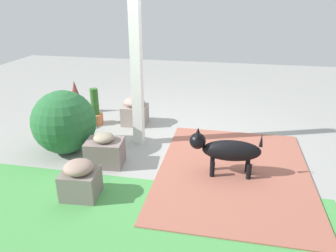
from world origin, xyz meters
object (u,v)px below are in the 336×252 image
at_px(stone_planter_far, 80,180).
at_px(stone_planter_nearest, 135,111).
at_px(dog, 226,150).
at_px(terracotta_pot_tall, 96,111).
at_px(terracotta_pot_broad, 59,113).
at_px(porch_pillar, 137,68).
at_px(stone_planter_mid, 105,151).
at_px(round_shrub, 64,122).
at_px(terracotta_pot_spiky, 76,97).

bearing_deg(stone_planter_far, stone_planter_nearest, -89.11).
bearing_deg(dog, terracotta_pot_tall, -29.63).
bearing_deg(terracotta_pot_broad, terracotta_pot_tall, -154.85).
bearing_deg(stone_planter_far, terracotta_pot_tall, -71.35).
height_order(stone_planter_far, terracotta_pot_tall, terracotta_pot_tall).
bearing_deg(stone_planter_nearest, stone_planter_far, 90.89).
bearing_deg(porch_pillar, dog, 151.77).
bearing_deg(stone_planter_mid, terracotta_pot_tall, -62.36).
height_order(terracotta_pot_broad, dog, dog).
height_order(porch_pillar, round_shrub, porch_pillar).
xyz_separation_m(porch_pillar, round_shrub, (0.90, 0.45, -0.67)).
xyz_separation_m(round_shrub, terracotta_pot_broad, (0.52, -0.76, -0.18)).
relative_size(stone_planter_nearest, terracotta_pot_spiky, 0.77).
xyz_separation_m(terracotta_pot_spiky, dog, (-2.72, 1.68, 0.05)).
relative_size(round_shrub, terracotta_pot_spiky, 1.45).
relative_size(porch_pillar, round_shrub, 2.59).
height_order(terracotta_pot_spiky, terracotta_pot_tall, terracotta_pot_tall).
bearing_deg(terracotta_pot_tall, terracotta_pot_spiky, -38.73).
relative_size(stone_planter_nearest, terracotta_pot_tall, 0.75).
bearing_deg(dog, terracotta_pot_spiky, -31.69).
distance_m(stone_planter_far, round_shrub, 1.19).
xyz_separation_m(terracotta_pot_spiky, terracotta_pot_tall, (-0.57, 0.45, -0.06)).
xyz_separation_m(round_shrub, terracotta_pot_tall, (0.00, -1.01, -0.21)).
bearing_deg(terracotta_pot_broad, stone_planter_far, 124.52).
bearing_deg(round_shrub, terracotta_pot_tall, -89.98).
height_order(terracotta_pot_broad, terracotta_pot_tall, terracotta_pot_tall).
height_order(terracotta_pot_broad, terracotta_pot_spiky, terracotta_pot_spiky).
relative_size(stone_planter_nearest, dog, 0.54).
bearing_deg(terracotta_pot_tall, stone_planter_far, 108.65).
bearing_deg(round_shrub, stone_planter_far, 124.65).
distance_m(porch_pillar, stone_planter_nearest, 1.15).
relative_size(terracotta_pot_broad, terracotta_pot_spiky, 0.74).
distance_m(porch_pillar, terracotta_pot_spiky, 1.96).
bearing_deg(dog, terracotta_pot_broad, -20.13).
height_order(stone_planter_far, dog, dog).
distance_m(stone_planter_mid, round_shrub, 0.74).
xyz_separation_m(porch_pillar, stone_planter_nearest, (0.27, -0.69, -0.88)).
distance_m(terracotta_pot_broad, terracotta_pot_tall, 0.58).
height_order(stone_planter_far, round_shrub, round_shrub).
relative_size(porch_pillar, stone_planter_mid, 4.54).
distance_m(stone_planter_nearest, terracotta_pot_tall, 0.64).
xyz_separation_m(terracotta_pot_broad, dog, (-2.67, 0.98, 0.09)).
xyz_separation_m(terracotta_pot_broad, terracotta_pot_spiky, (0.05, -0.70, 0.03)).
height_order(porch_pillar, stone_planter_far, porch_pillar).
bearing_deg(dog, stone_planter_far, 26.45).
xyz_separation_m(stone_planter_nearest, terracotta_pot_tall, (0.63, 0.13, -0.00)).
distance_m(stone_planter_mid, terracotta_pot_broad, 1.56).
bearing_deg(terracotta_pot_broad, stone_planter_nearest, -161.77).
height_order(stone_planter_mid, stone_planter_far, stone_planter_mid).
relative_size(terracotta_pot_spiky, terracotta_pot_tall, 0.97).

